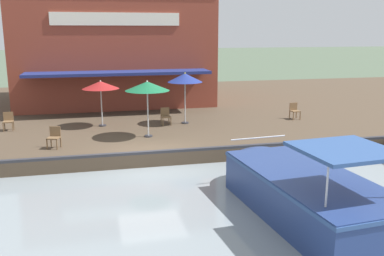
{
  "coord_description": "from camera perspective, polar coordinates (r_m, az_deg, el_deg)",
  "views": [
    {
      "loc": [
        15.53,
        -2.0,
        5.19
      ],
      "look_at": [
        -1.0,
        1.87,
        1.3
      ],
      "focal_mm": 40.0,
      "sensor_mm": 36.0,
      "label": 1
    }
  ],
  "objects": [
    {
      "name": "ground_plane",
      "position": [
        16.49,
        -5.57,
        -5.5
      ],
      "size": [
        220.0,
        220.0,
        0.0
      ],
      "primitive_type": "plane",
      "color": "#4C5B47"
    },
    {
      "name": "patio_umbrella_far_corner",
      "position": [
        18.57,
        -5.99,
        5.56
      ],
      "size": [
        1.92,
        1.92,
        2.48
      ],
      "color": "#B7B7B7",
      "rests_on": "quay_deck"
    },
    {
      "name": "cafe_chair_facing_river",
      "position": [
        21.77,
        -23.3,
        0.95
      ],
      "size": [
        0.46,
        0.46,
        0.85
      ],
      "color": "brown",
      "rests_on": "quay_deck"
    },
    {
      "name": "cafe_chair_beside_entrance",
      "position": [
        23.25,
        13.5,
        2.35
      ],
      "size": [
        0.46,
        0.46,
        0.85
      ],
      "color": "brown",
      "rests_on": "quay_deck"
    },
    {
      "name": "cafe_chair_mid_patio",
      "position": [
        21.2,
        -3.54,
        1.69
      ],
      "size": [
        0.47,
        0.47,
        0.85
      ],
      "color": "brown",
      "rests_on": "quay_deck"
    },
    {
      "name": "cafe_chair_under_first_umbrella",
      "position": [
        17.86,
        -17.9,
        -1.05
      ],
      "size": [
        0.55,
        0.55,
        0.85
      ],
      "color": "brown",
      "rests_on": "quay_deck"
    },
    {
      "name": "patio_umbrella_near_quay_edge",
      "position": [
        21.23,
        -0.94,
        6.69
      ],
      "size": [
        1.73,
        1.73,
        2.56
      ],
      "color": "#B7B7B7",
      "rests_on": "quay_deck"
    },
    {
      "name": "tree_downstream_bank",
      "position": [
        34.41,
        -9.43,
        13.06
      ],
      "size": [
        3.85,
        3.66,
        6.75
      ],
      "color": "brown",
      "rests_on": "quay_deck"
    },
    {
      "name": "quay_edge_fender",
      "position": [
        16.4,
        -5.67,
        -3.23
      ],
      "size": [
        0.2,
        50.4,
        0.1
      ],
      "primitive_type": "cube",
      "color": "#2D2D33",
      "rests_on": "quay_deck"
    },
    {
      "name": "quay_deck",
      "position": [
        27.05,
        -8.74,
        2.34
      ],
      "size": [
        22.0,
        56.0,
        0.6
      ],
      "primitive_type": "cube",
      "color": "#4C3D2D",
      "rests_on": "ground"
    },
    {
      "name": "waterfront_restaurant",
      "position": [
        29.11,
        -10.46,
        10.56
      ],
      "size": [
        10.6,
        12.05,
        7.01
      ],
      "color": "brown",
      "rests_on": "quay_deck"
    },
    {
      "name": "patio_umbrella_mid_patio_right",
      "position": [
        21.11,
        -12.1,
        5.61
      ],
      "size": [
        1.78,
        1.78,
        2.24
      ],
      "color": "#B7B7B7",
      "rests_on": "quay_deck"
    },
    {
      "name": "motorboat_distant_upstream",
      "position": [
        12.88,
        13.69,
        -7.59
      ],
      "size": [
        7.01,
        3.05,
        2.37
      ],
      "color": "navy",
      "rests_on": "river_water"
    }
  ]
}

